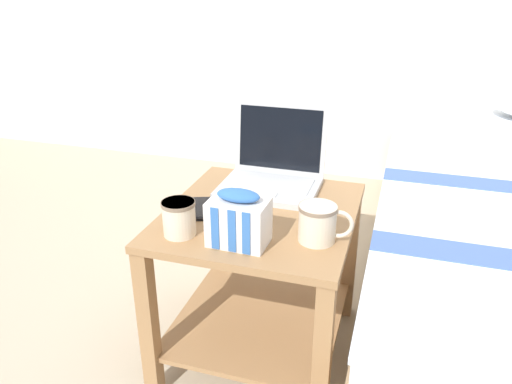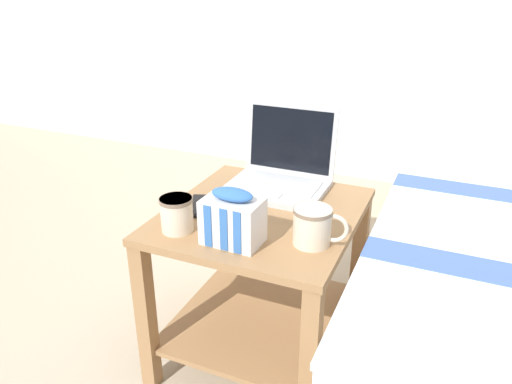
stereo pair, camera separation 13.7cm
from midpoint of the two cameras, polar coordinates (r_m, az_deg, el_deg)
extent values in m
plane|color=tan|center=(1.73, 3.00, -17.38)|extent=(8.00, 8.00, 0.00)
cube|color=#997047|center=(1.45, 3.41, -2.69)|extent=(0.54, 0.59, 0.02)
cube|color=#997047|center=(1.65, 3.10, -14.11)|extent=(0.50, 0.55, 0.02)
cube|color=#997047|center=(1.48, -9.80, -14.05)|extent=(0.04, 0.04, 0.48)
cube|color=#997047|center=(1.32, 9.30, -19.24)|extent=(0.04, 0.04, 0.48)
cube|color=#997047|center=(1.87, -0.91, -4.84)|extent=(0.04, 0.04, 0.48)
cube|color=#997047|center=(1.75, 13.87, -7.73)|extent=(0.04, 0.04, 0.48)
cube|color=#B7BABC|center=(1.58, 4.76, 0.33)|extent=(0.31, 0.24, 0.02)
cube|color=silver|center=(1.59, 4.99, 0.91)|extent=(0.26, 0.13, 0.00)
cube|color=silver|center=(1.52, 3.98, -0.22)|extent=(0.09, 0.05, 0.00)
cube|color=#B7BABC|center=(1.65, 6.40, 5.95)|extent=(0.31, 0.03, 0.23)
cube|color=black|center=(1.65, 6.35, 5.92)|extent=(0.28, 0.02, 0.20)
cube|color=green|center=(1.66, 6.21, 5.03)|extent=(0.03, 0.01, 0.04)
cube|color=orange|center=(1.67, 5.99, 4.74)|extent=(0.02, 0.00, 0.03)
cube|color=orange|center=(1.66, 6.79, 5.35)|extent=(0.03, 0.01, 0.04)
cylinder|color=beige|center=(1.27, 9.53, -3.96)|extent=(0.10, 0.10, 0.10)
cylinder|color=#7F6B56|center=(1.25, 9.66, -2.17)|extent=(0.10, 0.10, 0.01)
cylinder|color=black|center=(1.26, 9.64, -2.54)|extent=(0.09, 0.09, 0.01)
torus|color=beige|center=(1.27, 11.91, -4.17)|extent=(0.08, 0.02, 0.08)
cylinder|color=beige|center=(1.33, -6.14, -2.62)|extent=(0.09, 0.09, 0.09)
cylinder|color=#7F6B56|center=(1.31, -6.22, -0.97)|extent=(0.09, 0.09, 0.01)
cylinder|color=black|center=(1.31, -6.20, -1.32)|extent=(0.08, 0.08, 0.01)
torus|color=beige|center=(1.37, -6.89, -1.75)|extent=(0.07, 0.06, 0.08)
cube|color=silver|center=(1.26, 0.35, -3.41)|extent=(0.15, 0.10, 0.12)
cube|color=#3366B2|center=(1.24, -2.37, -4.03)|extent=(0.02, 0.00, 0.11)
cube|color=#3366B2|center=(1.22, -0.67, -4.42)|extent=(0.02, 0.00, 0.11)
cube|color=#3366B2|center=(1.20, 1.09, -4.81)|extent=(0.02, 0.00, 0.11)
ellipsoid|color=#3366B2|center=(1.23, 0.36, -0.34)|extent=(0.11, 0.06, 0.03)
cube|color=black|center=(1.47, -3.56, -1.66)|extent=(0.12, 0.16, 0.01)
cube|color=black|center=(1.47, -3.57, -1.48)|extent=(0.11, 0.14, 0.00)
camera|label=1|loc=(0.07, -87.14, 1.27)|focal=35.00mm
camera|label=2|loc=(0.07, 92.86, -1.27)|focal=35.00mm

